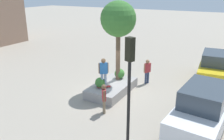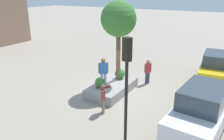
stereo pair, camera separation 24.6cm
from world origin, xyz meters
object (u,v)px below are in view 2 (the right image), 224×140
skateboarder (103,71)px  sedan_parked (201,111)px  skateboard (104,87)px  pedestrian_crossing (103,97)px  traffic_light_corner (127,77)px  plaza_tree (119,20)px  passerby_with_bag (148,70)px  planter_ledge (112,88)px  taxi_cab (215,68)px

skateboarder → sedan_parked: size_ratio=0.36×
skateboard → pedestrian_crossing: size_ratio=0.48×
skateboarder → traffic_light_corner: 5.19m
plaza_tree → traffic_light_corner: bearing=31.2°
skateboard → passerby_with_bag: (-3.19, 1.50, 0.35)m
planter_ledge → skateboarder: (0.75, -0.15, 1.35)m
taxi_cab → sedan_parked: 6.79m
planter_ledge → plaza_tree: size_ratio=0.72×
plaza_tree → sedan_parked: plaza_tree is taller
pedestrian_crossing → taxi_cab: bearing=149.6°
skateboard → pedestrian_crossing: bearing=31.1°
skateboard → planter_ledge: bearing=169.1°
planter_ledge → passerby_with_bag: bearing=150.9°
taxi_cab → sedan_parked: sedan_parked is taller
skateboard → skateboarder: bearing=90.0°
plaza_tree → passerby_with_bag: bearing=138.2°
planter_ledge → taxi_cab: (-4.98, 5.23, 0.75)m
planter_ledge → traffic_light_corner: 6.16m
skateboarder → plaza_tree: bearing=176.6°
traffic_light_corner → passerby_with_bag: (-6.90, -1.82, -2.13)m
skateboarder → pedestrian_crossing: skateboarder is taller
skateboard → traffic_light_corner: 5.56m
plaza_tree → passerby_with_bag: (-1.57, 1.41, -3.39)m
taxi_cab → pedestrian_crossing: bearing=-30.4°
skateboarder → taxi_cab: (-5.73, 5.38, -0.59)m
plaza_tree → sedan_parked: bearing=64.4°
pedestrian_crossing → traffic_light_corner: bearing=48.8°
plaza_tree → skateboarder: plaza_tree is taller
taxi_cab → traffic_light_corner: traffic_light_corner is taller
sedan_parked → skateboard: bearing=-100.5°
planter_ledge → traffic_light_corner: bearing=35.5°
planter_ledge → skateboard: size_ratio=4.66×
skateboarder → traffic_light_corner: bearing=41.9°
traffic_light_corner → sedan_parked: bearing=138.7°
planter_ledge → sedan_parked: size_ratio=0.74×
skateboarder → pedestrian_crossing: size_ratio=1.09×
passerby_with_bag → pedestrian_crossing: passerby_with_bag is taller
passerby_with_bag → pedestrian_crossing: bearing=-5.6°
skateboarder → traffic_light_corner: traffic_light_corner is taller
planter_ledge → traffic_light_corner: size_ratio=0.78×
planter_ledge → traffic_light_corner: (4.46, 3.18, 2.81)m
passerby_with_bag → skateboard: bearing=-25.2°
plaza_tree → pedestrian_crossing: bearing=15.7°
plaza_tree → skateboarder: (1.62, -0.10, -2.72)m
skateboarder → skateboard: bearing=-90.0°
skateboarder → traffic_light_corner: size_ratio=0.38×
taxi_cab → passerby_with_bag: 4.63m
traffic_light_corner → pedestrian_crossing: traffic_light_corner is taller
sedan_parked → pedestrian_crossing: (0.64, -4.64, -0.18)m
skateboard → traffic_light_corner: size_ratio=0.17×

